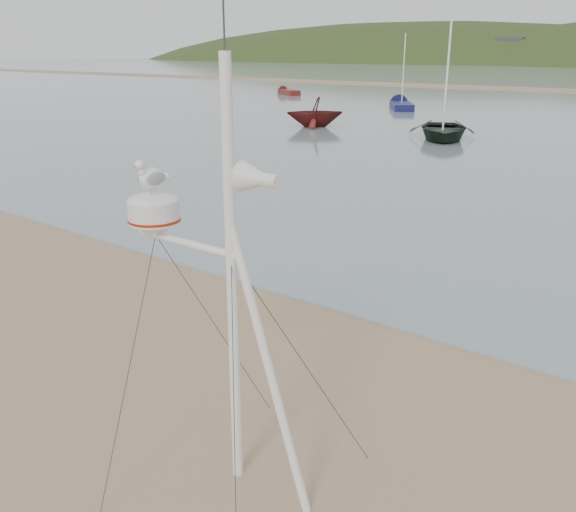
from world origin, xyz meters
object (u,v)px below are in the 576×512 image
Objects in this scene: boat_red at (315,98)px; sailboat_blue_near at (400,104)px; dinghy_red_far at (285,92)px; boat_dark at (446,91)px; mast_rig at (227,369)px.

sailboat_blue_near is (-2.07, 14.46, -1.37)m from boat_red.
dinghy_red_far is (-16.64, 6.61, -0.01)m from sailboat_blue_near.
dinghy_red_far is at bearing 158.33° from sailboat_blue_near.
boat_red is 28.22m from dinghy_red_far.
boat_red is (-8.28, 0.48, -0.76)m from boat_dark.
sailboat_blue_near is 17.91m from dinghy_red_far.
boat_red is 14.67m from sailboat_blue_near.
boat_red is at bearing -81.86° from sailboat_blue_near.
sailboat_blue_near is at bearing -21.67° from dinghy_red_far.
sailboat_blue_near is at bearing 115.67° from mast_rig.
boat_dark is 1.47× the size of boat_red.
boat_red is at bearing 123.78° from mast_rig.
boat_dark is at bearing -38.60° from dinghy_red_far.
sailboat_blue_near reaches higher than boat_dark.
mast_rig is 27.04m from boat_dark.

